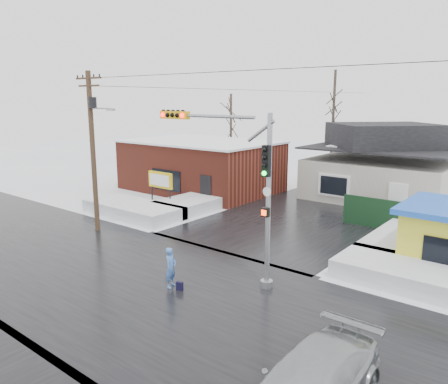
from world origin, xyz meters
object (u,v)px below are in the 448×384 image
Objects in this scene: utility_pole at (93,143)px; pedestrian at (171,268)px; marquee_sign at (160,181)px; traffic_signal at (236,173)px.

utility_pole is 10.27m from pedestrian.
marquee_sign reaches higher than pedestrian.
marquee_sign is 13.38m from pedestrian.
utility_pole is at bearing -79.87° from marquee_sign.
utility_pole is at bearing 56.41° from pedestrian.
marquee_sign is at bearing 32.69° from pedestrian.
traffic_signal is at bearing -29.72° from marquee_sign.
utility_pole is 5.41× the size of pedestrian.
utility_pole is at bearing 177.05° from traffic_signal.
traffic_signal is at bearing -47.70° from pedestrian.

